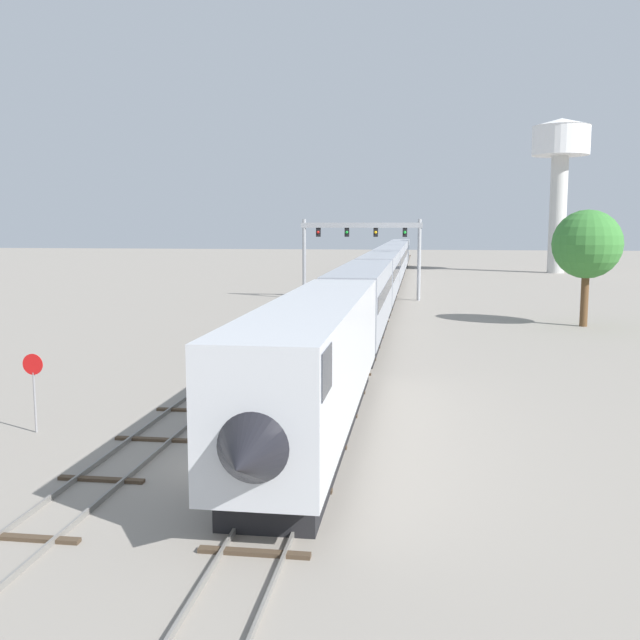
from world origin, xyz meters
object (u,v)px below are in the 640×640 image
at_px(water_tower, 560,155).
at_px(stop_sign, 34,382).
at_px(trackside_tree_left, 587,245).
at_px(passenger_train, 386,271).
at_px(signal_gantry, 361,241).

distance_m(water_tower, stop_sign, 100.65).
height_order(water_tower, trackside_tree_left, water_tower).
xyz_separation_m(passenger_train, stop_sign, (-10.00, -53.29, -0.74)).
bearing_deg(water_tower, stop_sign, -110.41).
relative_size(passenger_train, signal_gantry, 10.25).
height_order(signal_gantry, stop_sign, signal_gantry).
bearing_deg(stop_sign, passenger_train, 79.37).
bearing_deg(trackside_tree_left, signal_gantry, 136.50).
relative_size(stop_sign, trackside_tree_left, 0.34).
bearing_deg(water_tower, signal_gantry, -120.94).
bearing_deg(passenger_train, trackside_tree_left, -54.63).
bearing_deg(stop_sign, trackside_tree_left, 50.64).
relative_size(passenger_train, stop_sign, 43.05).
xyz_separation_m(passenger_train, signal_gantry, (-2.25, -5.05, 3.26)).
xyz_separation_m(water_tower, trackside_tree_left, (-9.00, -61.83, -12.16)).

